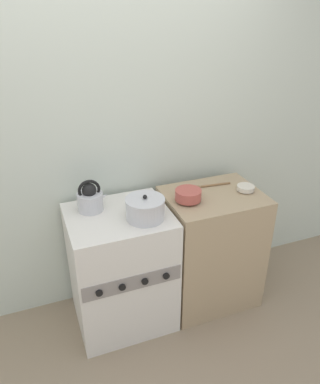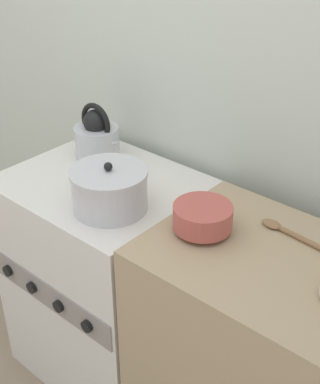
% 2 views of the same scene
% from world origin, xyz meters
% --- Properties ---
extents(ground_plane, '(12.00, 12.00, 0.00)m').
position_xyz_m(ground_plane, '(0.00, 0.00, 0.00)').
color(ground_plane, gray).
extents(wall_back, '(7.00, 0.06, 2.50)m').
position_xyz_m(wall_back, '(0.00, 0.65, 1.25)').
color(wall_back, silver).
rests_on(wall_back, ground_plane).
extents(stove, '(0.68, 0.60, 0.90)m').
position_xyz_m(stove, '(0.00, 0.29, 0.45)').
color(stove, silver).
rests_on(stove, ground_plane).
extents(counter, '(0.68, 0.54, 0.92)m').
position_xyz_m(counter, '(0.69, 0.27, 0.46)').
color(counter, tan).
rests_on(counter, ground_plane).
extents(kettle, '(0.21, 0.17, 0.22)m').
position_xyz_m(kettle, '(-0.15, 0.42, 0.98)').
color(kettle, silver).
rests_on(kettle, stove).
extents(cooking_pot, '(0.25, 0.25, 0.17)m').
position_xyz_m(cooking_pot, '(0.15, 0.18, 0.97)').
color(cooking_pot, silver).
rests_on(cooking_pot, stove).
extents(enamel_bowl, '(0.18, 0.18, 0.09)m').
position_xyz_m(enamel_bowl, '(0.48, 0.25, 0.97)').
color(enamel_bowl, '#B75147').
rests_on(enamel_bowl, counter).
extents(small_ceramic_bowl, '(0.12, 0.12, 0.04)m').
position_xyz_m(small_ceramic_bowl, '(0.93, 0.24, 0.94)').
color(small_ceramic_bowl, beige).
rests_on(small_ceramic_bowl, counter).
extents(wooden_spoon, '(0.29, 0.06, 0.02)m').
position_xyz_m(wooden_spoon, '(0.71, 0.40, 0.93)').
color(wooden_spoon, olive).
rests_on(wooden_spoon, counter).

